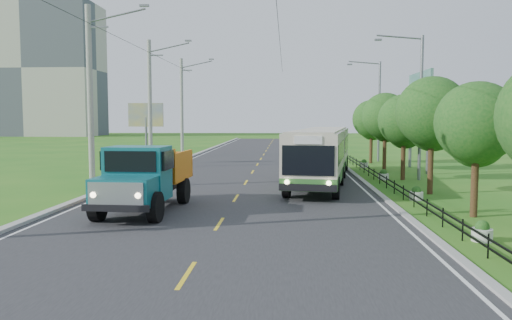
# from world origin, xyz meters

# --- Properties ---
(ground) EXTENTS (240.00, 240.00, 0.00)m
(ground) POSITION_xyz_m (0.00, 0.00, 0.00)
(ground) COLOR #246818
(ground) RESTS_ON ground
(road) EXTENTS (14.00, 120.00, 0.02)m
(road) POSITION_xyz_m (0.00, 20.00, 0.01)
(road) COLOR #28282B
(road) RESTS_ON ground
(curb_left) EXTENTS (0.40, 120.00, 0.15)m
(curb_left) POSITION_xyz_m (-7.20, 20.00, 0.07)
(curb_left) COLOR #9E9E99
(curb_left) RESTS_ON ground
(curb_right) EXTENTS (0.30, 120.00, 0.10)m
(curb_right) POSITION_xyz_m (7.15, 20.00, 0.05)
(curb_right) COLOR #9E9E99
(curb_right) RESTS_ON ground
(edge_line_left) EXTENTS (0.12, 120.00, 0.00)m
(edge_line_left) POSITION_xyz_m (-6.65, 20.00, 0.02)
(edge_line_left) COLOR silver
(edge_line_left) RESTS_ON road
(edge_line_right) EXTENTS (0.12, 120.00, 0.00)m
(edge_line_right) POSITION_xyz_m (6.65, 20.00, 0.02)
(edge_line_right) COLOR silver
(edge_line_right) RESTS_ON road
(centre_dash) EXTENTS (0.12, 2.20, 0.00)m
(centre_dash) POSITION_xyz_m (0.00, 0.00, 0.02)
(centre_dash) COLOR yellow
(centre_dash) RESTS_ON road
(railing_right) EXTENTS (0.04, 40.00, 0.60)m
(railing_right) POSITION_xyz_m (8.00, 14.00, 0.30)
(railing_right) COLOR black
(railing_right) RESTS_ON ground
(pole_near) EXTENTS (3.51, 0.32, 10.00)m
(pole_near) POSITION_xyz_m (-8.26, 9.00, 5.09)
(pole_near) COLOR gray
(pole_near) RESTS_ON ground
(pole_mid) EXTENTS (3.51, 0.32, 10.00)m
(pole_mid) POSITION_xyz_m (-8.26, 21.00, 5.09)
(pole_mid) COLOR gray
(pole_mid) RESTS_ON ground
(pole_far) EXTENTS (3.51, 0.32, 10.00)m
(pole_far) POSITION_xyz_m (-8.26, 33.00, 5.09)
(pole_far) COLOR gray
(pole_far) RESTS_ON ground
(tree_second) EXTENTS (3.18, 3.26, 5.30)m
(tree_second) POSITION_xyz_m (9.86, 2.14, 3.52)
(tree_second) COLOR #382314
(tree_second) RESTS_ON ground
(tree_third) EXTENTS (3.60, 3.62, 6.00)m
(tree_third) POSITION_xyz_m (9.86, 8.14, 3.99)
(tree_third) COLOR #382314
(tree_third) RESTS_ON ground
(tree_fourth) EXTENTS (3.24, 3.31, 5.40)m
(tree_fourth) POSITION_xyz_m (9.86, 14.14, 3.59)
(tree_fourth) COLOR #382314
(tree_fourth) RESTS_ON ground
(tree_fifth) EXTENTS (3.48, 3.52, 5.80)m
(tree_fifth) POSITION_xyz_m (9.86, 20.14, 3.85)
(tree_fifth) COLOR #382314
(tree_fifth) RESTS_ON ground
(tree_back) EXTENTS (3.30, 3.36, 5.50)m
(tree_back) POSITION_xyz_m (9.86, 26.14, 3.65)
(tree_back) COLOR #382314
(tree_back) RESTS_ON ground
(streetlight_mid) EXTENTS (3.02, 0.20, 9.07)m
(streetlight_mid) POSITION_xyz_m (10.64, 14.00, 4.90)
(streetlight_mid) COLOR slate
(streetlight_mid) RESTS_ON ground
(streetlight_far) EXTENTS (3.02, 0.20, 9.07)m
(streetlight_far) POSITION_xyz_m (10.64, 28.00, 4.90)
(streetlight_far) COLOR slate
(streetlight_far) RESTS_ON ground
(planter_front) EXTENTS (0.64, 0.64, 0.67)m
(planter_front) POSITION_xyz_m (8.60, -2.00, 0.29)
(planter_front) COLOR silver
(planter_front) RESTS_ON ground
(planter_near) EXTENTS (0.64, 0.64, 0.67)m
(planter_near) POSITION_xyz_m (8.60, 6.00, 0.29)
(planter_near) COLOR silver
(planter_near) RESTS_ON ground
(planter_mid) EXTENTS (0.64, 0.64, 0.67)m
(planter_mid) POSITION_xyz_m (8.60, 14.00, 0.29)
(planter_mid) COLOR silver
(planter_mid) RESTS_ON ground
(planter_far) EXTENTS (0.64, 0.64, 0.67)m
(planter_far) POSITION_xyz_m (8.60, 22.00, 0.29)
(planter_far) COLOR silver
(planter_far) RESTS_ON ground
(billboard_left) EXTENTS (3.00, 0.20, 5.20)m
(billboard_left) POSITION_xyz_m (-9.50, 24.00, 3.87)
(billboard_left) COLOR slate
(billboard_left) RESTS_ON ground
(billboard_right) EXTENTS (0.24, 6.00, 7.30)m
(billboard_right) POSITION_xyz_m (12.30, 20.00, 5.34)
(billboard_right) COLOR slate
(billboard_right) RESTS_ON ground
(apartment_near) EXTENTS (28.00, 14.00, 30.00)m
(apartment_near) POSITION_xyz_m (-55.00, 95.00, 15.00)
(apartment_near) COLOR #B7B2A3
(apartment_near) RESTS_ON ground
(bus) EXTENTS (5.03, 16.57, 3.16)m
(bus) POSITION_xyz_m (4.63, 12.74, 1.90)
(bus) COLOR #34722D
(bus) RESTS_ON ground
(dump_truck) EXTENTS (2.83, 6.67, 2.76)m
(dump_truck) POSITION_xyz_m (-3.42, 2.46, 1.56)
(dump_truck) COLOR #12646D
(dump_truck) RESTS_ON ground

